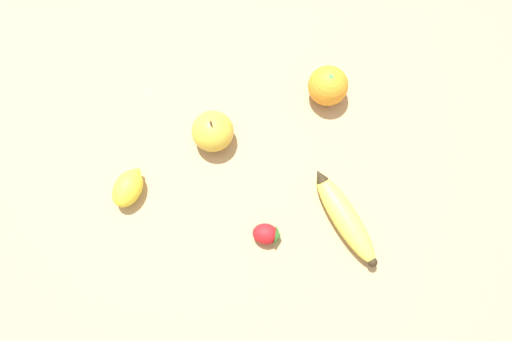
# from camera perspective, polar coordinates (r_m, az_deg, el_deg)

# --- Properties ---
(ground_plane) EXTENTS (3.00, 3.00, 0.00)m
(ground_plane) POSITION_cam_1_polar(r_m,az_deg,el_deg) (0.92, -1.00, -1.99)
(ground_plane) COLOR tan
(banana) EXTENTS (0.20, 0.08, 0.04)m
(banana) POSITION_cam_1_polar(r_m,az_deg,el_deg) (0.90, 10.08, -5.27)
(banana) COLOR #DBCC4C
(banana) RESTS_ON ground_plane
(orange) EXTENTS (0.08, 0.08, 0.08)m
(orange) POSITION_cam_1_polar(r_m,az_deg,el_deg) (0.96, 8.23, 9.57)
(orange) COLOR orange
(orange) RESTS_ON ground_plane
(strawberry) EXTENTS (0.06, 0.06, 0.04)m
(strawberry) POSITION_cam_1_polar(r_m,az_deg,el_deg) (0.89, 1.33, -7.28)
(strawberry) COLOR red
(strawberry) RESTS_ON ground_plane
(apple) EXTENTS (0.08, 0.08, 0.08)m
(apple) POSITION_cam_1_polar(r_m,az_deg,el_deg) (0.92, -4.97, 4.48)
(apple) COLOR gold
(apple) RESTS_ON ground_plane
(lemon) EXTENTS (0.07, 0.09, 0.05)m
(lemon) POSITION_cam_1_polar(r_m,az_deg,el_deg) (0.93, -14.43, -1.97)
(lemon) COLOR yellow
(lemon) RESTS_ON ground_plane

